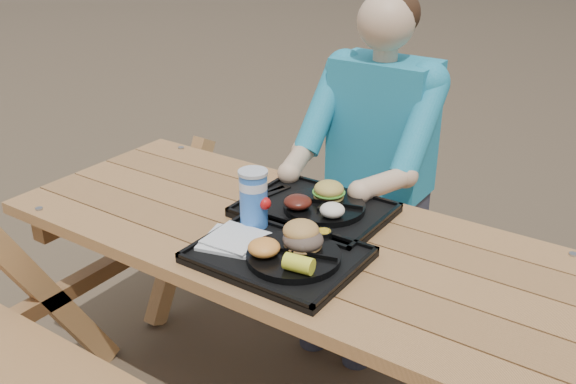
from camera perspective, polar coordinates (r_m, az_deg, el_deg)
The scene contains 17 objects.
picnic_table at distance 2.15m, azimuth -0.00°, elevation -12.29°, with size 1.80×1.49×0.75m, color #999999, non-canonical shape.
tray_near at distance 1.80m, azimuth -0.87°, elevation -5.74°, with size 0.45×0.35×0.02m, color black.
tray_far at distance 2.05m, azimuth 2.38°, elevation -1.71°, with size 0.45×0.35×0.02m, color black.
plate_near at distance 1.76m, azimuth 0.51°, elevation -5.76°, with size 0.26×0.26×0.02m, color black.
plate_far at distance 2.03m, azimuth 3.26°, elevation -1.32°, with size 0.26×0.26×0.02m, color black.
napkin_stack at distance 1.85m, azimuth -5.10°, elevation -4.23°, with size 0.16×0.16×0.02m, color silver.
soda_cup at distance 1.91m, azimuth -3.08°, elevation -0.71°, with size 0.08×0.08×0.17m, color blue.
condiment_bbq at distance 1.88m, azimuth 1.30°, elevation -3.35°, with size 0.05×0.05×0.03m, color black.
condiment_mustard at distance 1.85m, azimuth 3.17°, elevation -3.88°, with size 0.05×0.05×0.03m, color gold.
sandwich at distance 1.76m, azimuth 1.35°, elevation -3.30°, with size 0.11×0.11×0.11m, color #C58A45, non-canonical shape.
mac_cheese at distance 1.74m, azimuth -2.15°, elevation -4.95°, with size 0.09×0.09×0.04m, color #F8A141.
corn_cob at distance 1.66m, azimuth 0.96°, elevation -6.40°, with size 0.08×0.08×0.05m, color #F8F734, non-canonical shape.
cutlery_far at distance 2.14m, azimuth -1.55°, elevation -0.11°, with size 0.03×0.16×0.01m, color black.
burger at distance 2.05m, azimuth 3.67°, elevation 0.57°, with size 0.10×0.10×0.09m, color gold, non-canonical shape.
baked_beans at distance 1.99m, azimuth 0.87°, elevation -0.90°, with size 0.09×0.09×0.04m, color #551A11.
potato_salad at distance 1.94m, azimuth 3.96°, elevation -1.61°, with size 0.08×0.08×0.04m, color white.
diner at distance 2.57m, azimuth 7.93°, elevation 0.84°, with size 0.48×0.84×1.28m, color teal, non-canonical shape.
Camera 1 is at (0.97, -1.42, 1.67)m, focal length 40.00 mm.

